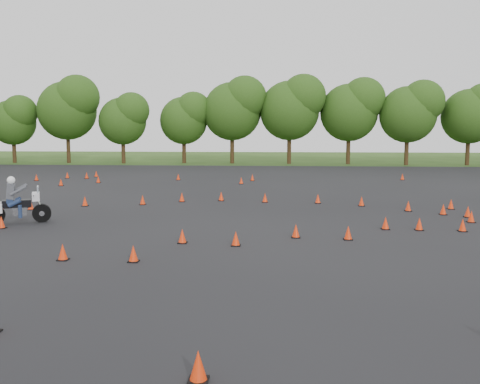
{
  "coord_description": "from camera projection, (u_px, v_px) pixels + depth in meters",
  "views": [
    {
      "loc": [
        1.52,
        -17.44,
        3.74
      ],
      "look_at": [
        0.0,
        4.0,
        1.2
      ],
      "focal_mm": 40.0,
      "sensor_mm": 36.0,
      "label": 1
    }
  ],
  "objects": [
    {
      "name": "traffic_cones",
      "position": [
        236.0,
        210.0,
        23.28
      ],
      "size": [
        36.06,
        33.46,
        0.45
      ],
      "color": "#F5330A",
      "rests_on": "asphalt_pad"
    },
    {
      "name": "treeline",
      "position": [
        294.0,
        120.0,
        52.04
      ],
      "size": [
        87.01,
        32.21,
        10.21
      ],
      "color": "#274814",
      "rests_on": "ground"
    },
    {
      "name": "ground",
      "position": [
        232.0,
        242.0,
        17.82
      ],
      "size": [
        140.0,
        140.0,
        0.0
      ],
      "primitive_type": "plane",
      "color": "#2D5119",
      "rests_on": "ground"
    },
    {
      "name": "rider_grey",
      "position": [
        18.0,
        200.0,
        21.17
      ],
      "size": [
        2.54,
        1.64,
        1.89
      ],
      "primitive_type": null,
      "rotation": [
        0.0,
        0.0,
        0.4
      ],
      "color": "#474950",
      "rests_on": "ground"
    },
    {
      "name": "asphalt_pad",
      "position": [
        243.0,
        213.0,
        23.76
      ],
      "size": [
        62.0,
        62.0,
        0.0
      ],
      "primitive_type": "plane",
      "color": "black",
      "rests_on": "ground"
    }
  ]
}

